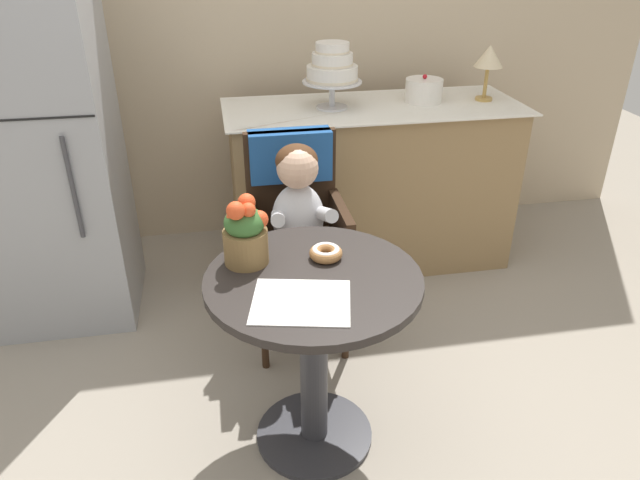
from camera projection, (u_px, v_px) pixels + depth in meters
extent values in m
plane|color=gray|center=(314.00, 435.00, 2.25)|extent=(8.00, 8.00, 0.00)
cube|color=#C1AD8E|center=(254.00, 3.00, 3.21)|extent=(4.80, 0.10, 2.70)
cylinder|color=#282321|center=(313.00, 280.00, 1.92)|extent=(0.72, 0.72, 0.03)
cylinder|color=#333338|center=(314.00, 366.00, 2.09)|extent=(0.10, 0.10, 0.69)
cylinder|color=#333338|center=(314.00, 433.00, 2.25)|extent=(0.44, 0.44, 0.02)
cube|color=#332114|center=(298.00, 251.00, 2.56)|extent=(0.42, 0.42, 0.04)
cube|color=#332114|center=(291.00, 181.00, 2.61)|extent=(0.40, 0.04, 0.46)
cube|color=#332114|center=(253.00, 232.00, 2.48)|extent=(0.04, 0.38, 0.18)
cube|color=#332114|center=(341.00, 224.00, 2.54)|extent=(0.04, 0.38, 0.18)
cube|color=#1E4C8C|center=(290.00, 155.00, 2.55)|extent=(0.36, 0.11, 0.22)
cylinder|color=#332114|center=(264.00, 325.00, 2.50)|extent=(0.03, 0.03, 0.45)
cylinder|color=#332114|center=(346.00, 316.00, 2.55)|extent=(0.03, 0.03, 0.45)
cylinder|color=#332114|center=(256.00, 281.00, 2.81)|extent=(0.03, 0.03, 0.45)
cylinder|color=#332114|center=(330.00, 273.00, 2.86)|extent=(0.03, 0.03, 0.45)
ellipsoid|color=silver|center=(298.00, 217.00, 2.46)|extent=(0.22, 0.16, 0.30)
sphere|color=#E0B293|center=(297.00, 168.00, 2.35)|extent=(0.17, 0.17, 0.17)
ellipsoid|color=#4C2D19|center=(297.00, 161.00, 2.35)|extent=(0.17, 0.17, 0.14)
cylinder|color=silver|center=(278.00, 218.00, 2.35)|extent=(0.08, 0.23, 0.13)
sphere|color=#E0B293|center=(283.00, 242.00, 2.32)|extent=(0.06, 0.06, 0.06)
cylinder|color=silver|center=(324.00, 214.00, 2.38)|extent=(0.08, 0.23, 0.13)
sphere|color=#E0B293|center=(326.00, 238.00, 2.34)|extent=(0.06, 0.06, 0.06)
cylinder|color=#3F4760|center=(288.00, 251.00, 2.44)|extent=(0.09, 0.22, 0.09)
cylinder|color=#3F4760|center=(293.00, 299.00, 2.42)|extent=(0.08, 0.08, 0.26)
cylinder|color=#3F4760|center=(314.00, 248.00, 2.46)|extent=(0.09, 0.22, 0.09)
cylinder|color=#3F4760|center=(319.00, 296.00, 2.44)|extent=(0.08, 0.08, 0.26)
cube|color=white|center=(301.00, 302.00, 1.78)|extent=(0.34, 0.31, 0.00)
torus|color=#AD7542|center=(326.00, 253.00, 2.00)|extent=(0.11, 0.11, 0.04)
torus|color=white|center=(326.00, 250.00, 2.00)|extent=(0.10, 0.10, 0.02)
cylinder|color=brown|center=(246.00, 246.00, 1.96)|extent=(0.15, 0.15, 0.12)
ellipsoid|color=#38662D|center=(244.00, 222.00, 1.92)|extent=(0.13, 0.14, 0.10)
sphere|color=#E54C23|center=(259.00, 219.00, 1.92)|extent=(0.06, 0.06, 0.06)
sphere|color=#E54C23|center=(246.00, 202.00, 1.92)|extent=(0.06, 0.06, 0.06)
sphere|color=#E54C23|center=(240.00, 210.00, 1.93)|extent=(0.05, 0.05, 0.05)
sphere|color=#E54C23|center=(236.00, 218.00, 1.90)|extent=(0.07, 0.07, 0.07)
sphere|color=#E54C23|center=(236.00, 211.00, 1.85)|extent=(0.06, 0.06, 0.06)
sphere|color=#E54C23|center=(248.00, 210.00, 1.88)|extent=(0.05, 0.05, 0.05)
cube|color=#93754C|center=(371.00, 186.00, 3.25)|extent=(1.50, 0.56, 0.90)
cube|color=white|center=(374.00, 107.00, 3.04)|extent=(1.56, 0.62, 0.01)
cylinder|color=silver|center=(332.00, 107.00, 3.00)|extent=(0.16, 0.16, 0.01)
cylinder|color=silver|center=(332.00, 94.00, 2.97)|extent=(0.03, 0.03, 0.12)
cylinder|color=silver|center=(332.00, 82.00, 2.94)|extent=(0.30, 0.30, 0.01)
cylinder|color=white|center=(332.00, 73.00, 2.92)|extent=(0.26, 0.25, 0.08)
cylinder|color=beige|center=(332.00, 79.00, 2.93)|extent=(0.26, 0.26, 0.01)
cylinder|color=white|center=(332.00, 59.00, 2.88)|extent=(0.20, 0.20, 0.06)
cylinder|color=beige|center=(332.00, 64.00, 2.89)|extent=(0.21, 0.21, 0.01)
cylinder|color=white|center=(332.00, 47.00, 2.86)|extent=(0.17, 0.17, 0.05)
cylinder|color=beige|center=(332.00, 51.00, 2.87)|extent=(0.17, 0.17, 0.01)
cylinder|color=white|center=(424.00, 90.00, 3.08)|extent=(0.20, 0.20, 0.12)
sphere|color=red|center=(425.00, 77.00, 3.05)|extent=(0.02, 0.02, 0.02)
cylinder|color=#B28C47|center=(484.00, 99.00, 3.13)|extent=(0.09, 0.09, 0.01)
cylinder|color=#B28C47|center=(486.00, 82.00, 3.09)|extent=(0.02, 0.02, 0.16)
cone|color=beige|center=(489.00, 56.00, 3.03)|extent=(0.15, 0.15, 0.11)
cube|color=#9EA0A5|center=(41.00, 147.00, 2.63)|extent=(0.64, 0.60, 1.70)
cube|color=black|center=(10.00, 120.00, 2.27)|extent=(0.63, 0.01, 0.01)
cylinder|color=#3F3F44|center=(73.00, 189.00, 2.43)|extent=(0.02, 0.02, 0.45)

